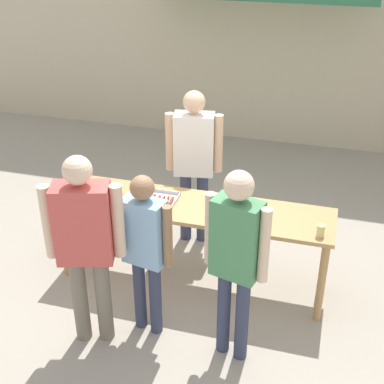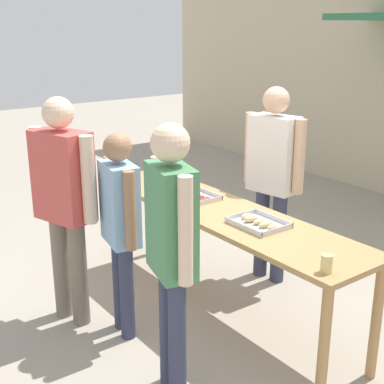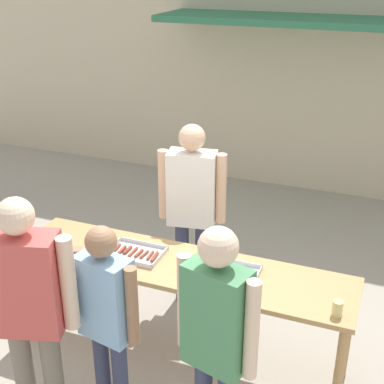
% 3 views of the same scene
% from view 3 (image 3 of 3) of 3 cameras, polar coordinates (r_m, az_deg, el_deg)
% --- Properties ---
extents(ground_plane, '(24.00, 24.00, 0.00)m').
position_cam_3_polar(ground_plane, '(4.78, -1.26, -16.93)').
color(ground_plane, '#A39989').
extents(building_facade_back, '(12.00, 1.11, 4.50)m').
position_cam_3_polar(building_facade_back, '(7.49, 10.94, 16.91)').
color(building_facade_back, beige).
rests_on(building_facade_back, ground).
extents(serving_table, '(2.76, 0.66, 0.90)m').
position_cam_3_polar(serving_table, '(4.30, -1.35, -8.88)').
color(serving_table, tan).
rests_on(serving_table, ground).
extents(food_tray_sausages, '(0.44, 0.31, 0.04)m').
position_cam_3_polar(food_tray_sausages, '(4.38, -6.03, -6.53)').
color(food_tray_sausages, silver).
rests_on(food_tray_sausages, serving_table).
extents(food_tray_buns, '(0.40, 0.32, 0.06)m').
position_cam_3_polar(food_tray_buns, '(4.11, 4.28, -8.61)').
color(food_tray_buns, silver).
rests_on(food_tray_buns, serving_table).
extents(condiment_jar_mustard, '(0.07, 0.07, 0.07)m').
position_cam_3_polar(condiment_jar_mustard, '(4.64, -16.83, -5.32)').
color(condiment_jar_mustard, '#B22319').
rests_on(condiment_jar_mustard, serving_table).
extents(condiment_jar_ketchup, '(0.07, 0.07, 0.07)m').
position_cam_3_polar(condiment_jar_ketchup, '(4.59, -15.87, -5.53)').
color(condiment_jar_ketchup, gold).
rests_on(condiment_jar_ketchup, serving_table).
extents(beer_cup, '(0.07, 0.07, 0.11)m').
position_cam_3_polar(beer_cup, '(3.80, 15.25, -11.89)').
color(beer_cup, '#DBC67A').
rests_on(beer_cup, serving_table).
extents(person_server_behind_table, '(0.61, 0.31, 1.81)m').
position_cam_3_polar(person_server_behind_table, '(4.85, 0.00, -1.00)').
color(person_server_behind_table, '#333851').
rests_on(person_server_behind_table, ground).
extents(person_customer_holding_hotdog, '(0.64, 0.38, 1.82)m').
position_cam_3_polar(person_customer_holding_hotdog, '(3.68, -17.10, -11.12)').
color(person_customer_holding_hotdog, '#756B5B').
rests_on(person_customer_holding_hotdog, ground).
extents(person_customer_with_cup, '(0.54, 0.30, 1.79)m').
position_cam_3_polar(person_customer_with_cup, '(3.27, 2.59, -14.83)').
color(person_customer_with_cup, '#333851').
rests_on(person_customer_with_cup, ground).
extents(person_customer_waiting_in_line, '(0.53, 0.27, 1.59)m').
position_cam_3_polar(person_customer_waiting_in_line, '(3.70, -9.12, -12.46)').
color(person_customer_waiting_in_line, '#333851').
rests_on(person_customer_waiting_in_line, ground).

